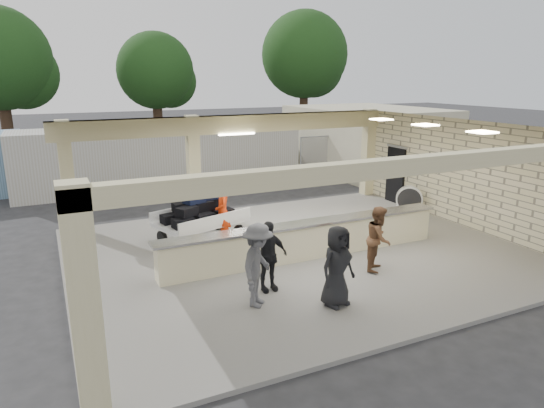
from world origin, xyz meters
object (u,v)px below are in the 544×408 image
baggage_counter (307,240)px  car_white_a (295,148)px  luggage_cart (200,215)px  passenger_a (379,238)px  passenger_b (268,256)px  drum_fan (409,199)px  passenger_c (258,265)px  car_white_b (368,141)px  passenger_d (337,266)px  baggage_handler (223,212)px  car_dark (249,148)px  container_white (163,156)px

baggage_counter → car_white_a: bearing=63.1°
luggage_cart → passenger_a: size_ratio=1.74×
passenger_b → car_white_a: size_ratio=0.30×
car_white_a → drum_fan: bearing=158.9°
car_white_a → luggage_cart: bearing=128.7°
passenger_c → car_white_b: bearing=0.2°
passenger_b → passenger_d: 1.63m
passenger_a → car_white_b: bearing=10.8°
passenger_c → car_white_b: (14.92, 16.54, -0.20)m
passenger_c → baggage_handler: bearing=32.6°
passenger_a → car_white_b: (11.41, 16.03, -0.11)m
passenger_c → car_dark: bearing=20.2°
container_white → passenger_b: bearing=-92.3°
passenger_d → car_white_a: bearing=51.0°
baggage_counter → baggage_handler: baggage_handler is taller
passenger_c → passenger_a: bearing=-39.4°
car_dark → passenger_d: bearing=-179.8°
drum_fan → passenger_a: (-4.10, -3.63, 0.28)m
passenger_a → passenger_b: size_ratio=1.00×
luggage_cart → car_dark: 15.00m
drum_fan → passenger_b: passenger_b is taller
car_white_b → passenger_a: bearing=137.3°
baggage_counter → luggage_cart: 3.33m
car_dark → car_white_a: bearing=-109.6°
passenger_a → car_dark: size_ratio=0.41×
passenger_a → passenger_c: 3.54m
passenger_b → passenger_c: 0.77m
passenger_b → car_dark: size_ratio=0.41×
drum_fan → car_dark: bearing=131.4°
baggage_handler → passenger_c: (-0.70, -4.08, -0.02)m
drum_fan → passenger_c: passenger_c is taller
passenger_d → car_dark: (5.70, 18.42, -0.30)m
baggage_handler → passenger_c: 4.14m
passenger_b → baggage_handler: bearing=85.2°
luggage_cart → drum_fan: bearing=-20.8°
passenger_d → luggage_cart: bearing=91.2°
passenger_c → passenger_b: bearing=2.1°
drum_fan → car_white_a: bearing=121.1°
car_white_b → passenger_b: bearing=130.6°
baggage_handler → car_white_a: 14.82m
passenger_a → container_white: container_white is taller
car_white_b → car_dark: 7.80m
baggage_counter → car_dark: bearing=72.7°
luggage_cart → passenger_c: bearing=-109.5°
baggage_handler → car_dark: baggage_handler is taller
passenger_a → passenger_d: (-2.00, -1.20, 0.06)m
container_white → drum_fan: bearing=-52.5°
drum_fan → car_white_b: (7.31, 12.40, 0.17)m
baggage_counter → passenger_a: (1.20, -1.50, 0.33)m
passenger_b → car_white_b: size_ratio=0.32×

